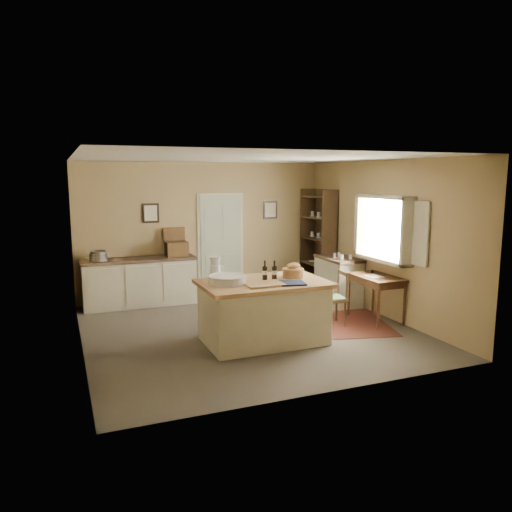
{
  "coord_description": "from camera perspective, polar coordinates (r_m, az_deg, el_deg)",
  "views": [
    {
      "loc": [
        -2.73,
        -7.16,
        2.44
      ],
      "look_at": [
        0.22,
        0.22,
        1.15
      ],
      "focal_mm": 35.0,
      "sensor_mm": 36.0,
      "label": 1
    }
  ],
  "objects": [
    {
      "name": "ground",
      "position": [
        8.04,
        -0.92,
        -8.44
      ],
      "size": [
        5.0,
        5.0,
        0.0
      ],
      "primitive_type": "plane",
      "color": "brown",
      "rests_on": "ground"
    },
    {
      "name": "wall_back",
      "position": [
        10.1,
        -6.01,
        2.97
      ],
      "size": [
        5.0,
        0.1,
        2.7
      ],
      "primitive_type": "cube",
      "color": "#997F52",
      "rests_on": "ground"
    },
    {
      "name": "wall_front",
      "position": [
        5.51,
        8.37,
        -2.28
      ],
      "size": [
        5.0,
        0.1,
        2.7
      ],
      "primitive_type": "cube",
      "color": "#997F52",
      "rests_on": "ground"
    },
    {
      "name": "wall_left",
      "position": [
        7.25,
        -19.75,
        0.03
      ],
      "size": [
        0.1,
        5.0,
        2.7
      ],
      "primitive_type": "cube",
      "color": "#997F52",
      "rests_on": "ground"
    },
    {
      "name": "wall_right",
      "position": [
        8.93,
        14.22,
        1.93
      ],
      "size": [
        0.1,
        5.0,
        2.7
      ],
      "primitive_type": "cube",
      "color": "#997F52",
      "rests_on": "ground"
    },
    {
      "name": "ceiling",
      "position": [
        7.67,
        -0.97,
        11.17
      ],
      "size": [
        5.0,
        5.0,
        0.0
      ],
      "primitive_type": "plane",
      "color": "silver",
      "rests_on": "wall_back"
    },
    {
      "name": "door",
      "position": [
        10.21,
        -4.05,
        1.4
      ],
      "size": [
        0.97,
        0.06,
        2.11
      ],
      "primitive_type": "cube",
      "color": "#9FA58C",
      "rests_on": "ground"
    },
    {
      "name": "framed_prints",
      "position": [
        10.1,
        -4.92,
        5.1
      ],
      "size": [
        2.82,
        0.02,
        0.38
      ],
      "color": "black",
      "rests_on": "ground"
    },
    {
      "name": "window",
      "position": [
        8.7,
        14.63,
        3.05
      ],
      "size": [
        0.25,
        1.99,
        1.12
      ],
      "color": "beige",
      "rests_on": "ground"
    },
    {
      "name": "work_island",
      "position": [
        7.38,
        0.78,
        -6.16
      ],
      "size": [
        1.84,
        1.2,
        1.2
      ],
      "rotation": [
        0.0,
        0.0,
        0.0
      ],
      "color": "beige",
      "rests_on": "ground"
    },
    {
      "name": "sideboard",
      "position": [
        9.66,
        -13.11,
        -2.72
      ],
      "size": [
        2.11,
        0.6,
        1.18
      ],
      "color": "beige",
      "rests_on": "ground"
    },
    {
      "name": "rug",
      "position": [
        8.55,
        10.93,
        -7.5
      ],
      "size": [
        1.47,
        1.83,
        0.01
      ],
      "primitive_type": "cube",
      "rotation": [
        0.0,
        0.0,
        -0.25
      ],
      "color": "#451710",
      "rests_on": "ground"
    },
    {
      "name": "writing_desk",
      "position": [
        8.63,
        13.58,
        -2.86
      ],
      "size": [
        0.58,
        0.95,
        0.82
      ],
      "color": "#361E10",
      "rests_on": "ground"
    },
    {
      "name": "desk_chair",
      "position": [
        8.28,
        8.65,
        -4.89
      ],
      "size": [
        0.45,
        0.45,
        0.87
      ],
      "primitive_type": null,
      "rotation": [
        0.0,
        0.0,
        -0.12
      ],
      "color": "#302114",
      "rests_on": "ground"
    },
    {
      "name": "right_cabinet",
      "position": [
        9.66,
        9.4,
        -2.74
      ],
      "size": [
        0.56,
        1.0,
        0.99
      ],
      "color": "beige",
      "rests_on": "ground"
    },
    {
      "name": "shelving_unit",
      "position": [
        10.51,
        7.34,
        1.68
      ],
      "size": [
        0.37,
        0.97,
        2.16
      ],
      "color": "#302114",
      "rests_on": "ground"
    }
  ]
}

